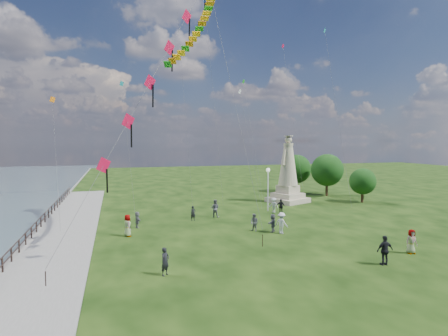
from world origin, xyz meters
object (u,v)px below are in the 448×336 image
object	(u,v)px
person_3	(385,250)
person_10	(128,226)
person_6	(193,213)
person_11	(273,223)
person_1	(254,223)
person_9	(281,206)
statue	(288,177)
person_7	(215,208)
person_0	(165,261)
lamppost	(268,180)
person_2	(282,223)
person_8	(274,205)
person_5	(137,220)
person_4	(411,242)

from	to	relation	value
person_3	person_10	world-z (taller)	person_3
person_6	person_11	bearing A→B (deg)	-63.98
person_1	person_9	distance (m)	8.44
statue	person_1	bearing A→B (deg)	-149.79
person_1	person_10	bearing A→B (deg)	-126.61
person_1	person_7	bearing A→B (deg)	164.71
person_0	person_10	world-z (taller)	person_10
lamppost	person_0	bearing A→B (deg)	-128.82
person_2	person_7	bearing A→B (deg)	-8.38
person_9	person_6	bearing A→B (deg)	-138.38
person_9	person_8	bearing A→B (deg)	146.96
person_5	person_11	world-z (taller)	person_11
lamppost	person_10	xyz separation A→B (m)	(-15.39, -7.16, -2.56)
person_3	person_4	world-z (taller)	person_3
person_3	person_9	distance (m)	16.97
lamppost	person_1	distance (m)	10.10
person_0	person_11	distance (m)	12.87
statue	person_5	xyz separation A→B (m)	(-19.18, -9.00, -2.46)
person_4	person_10	xyz separation A→B (m)	(-18.69, 10.30, 0.05)
person_2	person_5	size ratio (longest dim) A/B	1.22
person_5	person_2	bearing A→B (deg)	-120.35
person_6	person_8	bearing A→B (deg)	-5.18
person_1	person_2	size ratio (longest dim) A/B	0.86
person_3	person_4	xyz separation A→B (m)	(3.44, 1.51, -0.09)
person_8	person_10	distance (m)	16.83
statue	person_10	world-z (taller)	statue
person_5	person_7	world-z (taller)	person_7
person_4	person_5	world-z (taller)	person_4
person_8	person_10	world-z (taller)	person_10
person_9	person_7	bearing A→B (deg)	-144.86
statue	person_9	bearing A→B (deg)	-145.07
person_3	person_10	size ratio (longest dim) A/B	1.05
lamppost	person_10	size ratio (longest dim) A/B	2.66
person_5	person_8	bearing A→B (deg)	-82.36
person_6	lamppost	bearing A→B (deg)	1.10
person_0	person_3	distance (m)	13.62
person_3	person_7	xyz separation A→B (m)	(-6.43, 17.25, -0.03)
person_2	person_10	xyz separation A→B (m)	(-12.49, 2.61, 0.01)
person_11	statue	bearing A→B (deg)	-169.29
person_5	person_8	xyz separation A→B (m)	(14.72, 3.27, 0.07)
person_1	person_2	world-z (taller)	person_2
person_4	person_11	xyz separation A→B (m)	(-6.69, 8.41, -0.07)
person_2	person_4	bearing A→B (deg)	-174.02
person_0	person_3	bearing A→B (deg)	-49.38
lamppost	person_11	world-z (taller)	lamppost
person_7	person_2	bearing A→B (deg)	141.71
person_1	person_4	world-z (taller)	person_4
statue	person_11	size ratio (longest dim) A/B	5.45
person_0	person_4	size ratio (longest dim) A/B	0.97
lamppost	person_6	world-z (taller)	lamppost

